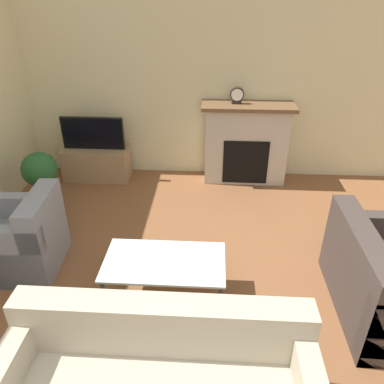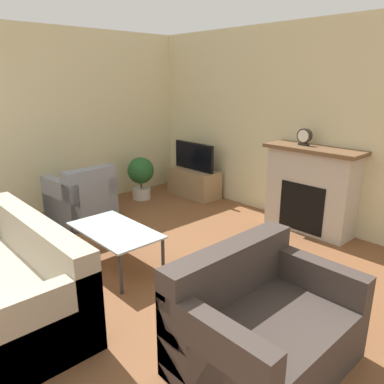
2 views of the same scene
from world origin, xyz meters
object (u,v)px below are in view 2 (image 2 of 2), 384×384
Objects in this scene: mantel_clock at (304,137)px; coffee_table at (115,233)px; tv at (194,156)px; couch_loveseat at (261,327)px; armchair_by_window at (82,201)px; couch_sectional at (4,285)px; potted_plant at (141,174)px.

coffee_table is at bearing -105.74° from mantel_clock.
coffee_table is (1.30, -2.37, -0.30)m from tv.
couch_loveseat is at bearing -36.42° from tv.
coffee_table is at bearing 89.48° from couch_loveseat.
couch_loveseat is 1.94m from coffee_table.
armchair_by_window is (-3.43, 0.40, 0.01)m from couch_loveseat.
tv reaches higher than couch_sectional.
armchair_by_window is at bearing -136.37° from mantel_clock.
couch_sectional is 8.80× the size of mantel_clock.
couch_sectional is 2.21m from armchair_by_window.
coffee_table is at bearing -61.26° from tv.
couch_loveseat reaches higher than potted_plant.
coffee_table is (1.50, -0.38, 0.09)m from armchair_by_window.
couch_sectional is at bearing 42.55° from armchair_by_window.
couch_loveseat is 1.16× the size of coffee_table.
potted_plant is 3.23× the size of mantel_clock.
couch_loveseat reaches higher than coffee_table.
couch_sectional is at bearing -68.36° from tv.
potted_plant is (-3.73, 1.63, 0.13)m from couch_loveseat.
couch_sectional is 3.80m from mantel_clock.
mantel_clock reaches higher than armchair_by_window.
tv reaches higher than potted_plant.
coffee_table is 4.83× the size of mantel_clock.
potted_plant is (-1.89, 2.77, 0.14)m from couch_sectional.
couch_sectional is (1.40, -3.53, -0.41)m from tv.
potted_plant is at bearing -161.12° from mantel_clock.
mantel_clock is (0.70, 2.47, 0.85)m from coffee_table.
couch_sectional is 2.72× the size of potted_plant.
couch_loveseat and armchair_by_window have the same top height.
couch_sectional is at bearing -55.67° from potted_plant.
potted_plant is (-0.49, -0.76, -0.28)m from tv.
couch_loveseat is at bearing -0.52° from coffee_table.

